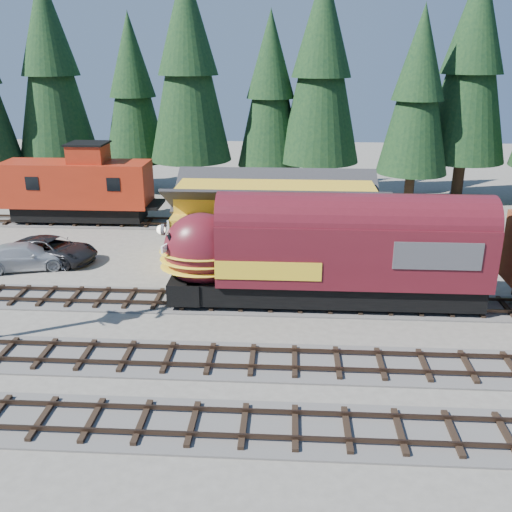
# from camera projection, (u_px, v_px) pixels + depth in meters

# --- Properties ---
(ground) EXTENTS (120.00, 120.00, 0.00)m
(ground) POSITION_uv_depth(u_px,v_px,m) (268.00, 340.00, 26.03)
(ground) COLOR #6B665B
(ground) RESTS_ON ground
(track_siding) EXTENTS (68.00, 3.20, 0.33)m
(track_siding) POSITION_uv_depth(u_px,v_px,m) (466.00, 308.00, 29.20)
(track_siding) COLOR #4C4947
(track_siding) RESTS_ON ground
(track_main_south) EXTENTS (68.00, 3.20, 0.33)m
(track_main_south) POSITION_uv_depth(u_px,v_px,m) (507.00, 369.00, 23.57)
(track_main_south) COLOR #4C4947
(track_main_south) RESTS_ON ground
(track_spur) EXTENTS (32.00, 3.20, 0.33)m
(track_spur) POSITION_uv_depth(u_px,v_px,m) (147.00, 223.00, 43.46)
(track_spur) COLOR #4C4947
(track_spur) RESTS_ON ground
(depot) EXTENTS (12.80, 7.00, 5.30)m
(depot) POSITION_uv_depth(u_px,v_px,m) (275.00, 215.00, 34.87)
(depot) COLOR gold
(depot) RESTS_ON ground
(conifer_backdrop) EXTENTS (80.64, 23.43, 17.51)m
(conifer_backdrop) POSITION_uv_depth(u_px,v_px,m) (374.00, 73.00, 45.23)
(conifer_backdrop) COLOR black
(conifer_backdrop) RESTS_ON ground
(locomotive) EXTENTS (16.58, 3.30, 4.51)m
(locomotive) POSITION_uv_depth(u_px,v_px,m) (317.00, 258.00, 28.76)
(locomotive) COLOR black
(locomotive) RESTS_ON ground
(caboose) EXTENTS (10.90, 3.16, 5.67)m
(caboose) POSITION_uv_depth(u_px,v_px,m) (78.00, 187.00, 42.82)
(caboose) COLOR black
(caboose) RESTS_ON ground
(pickup_truck_a) EXTENTS (6.07, 3.86, 1.56)m
(pickup_truck_a) POSITION_uv_depth(u_px,v_px,m) (53.00, 250.00, 35.47)
(pickup_truck_a) COLOR black
(pickup_truck_a) RESTS_ON ground
(pickup_truck_b) EXTENTS (5.74, 3.57, 1.55)m
(pickup_truck_b) POSITION_uv_depth(u_px,v_px,m) (25.00, 256.00, 34.34)
(pickup_truck_b) COLOR #B1B4B9
(pickup_truck_b) RESTS_ON ground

